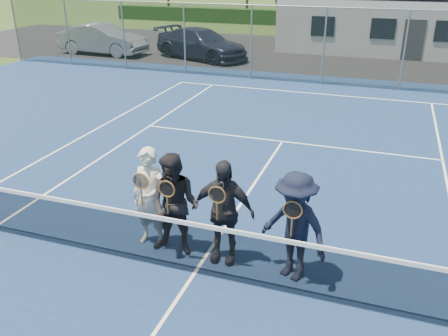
% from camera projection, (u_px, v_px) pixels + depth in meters
% --- Properties ---
extents(ground, '(220.00, 220.00, 0.00)m').
position_uv_depth(ground, '(340.00, 56.00, 24.94)').
color(ground, '#2D4518').
rests_on(ground, ground).
extents(court_surface, '(30.00, 30.00, 0.02)m').
position_uv_depth(court_surface, '(195.00, 274.00, 7.64)').
color(court_surface, navy).
rests_on(court_surface, ground).
extents(tarmac_carpark, '(40.00, 12.00, 0.01)m').
position_uv_depth(tarmac_carpark, '(266.00, 52.00, 26.14)').
color(tarmac_carpark, black).
rests_on(tarmac_carpark, ground).
extents(hedge_row, '(40.00, 1.20, 1.10)m').
position_uv_depth(hedge_row, '(359.00, 21.00, 35.09)').
color(hedge_row, black).
rests_on(hedge_row, ground).
extents(car_a, '(4.01, 2.14, 1.30)m').
position_uv_depth(car_a, '(100.00, 38.00, 26.64)').
color(car_a, black).
rests_on(car_a, ground).
extents(car_b, '(4.83, 1.90, 1.57)m').
position_uv_depth(car_b, '(103.00, 39.00, 25.23)').
color(car_b, gray).
rests_on(car_b, ground).
extents(car_c, '(5.58, 3.78, 1.50)m').
position_uv_depth(car_c, '(201.00, 44.00, 24.07)').
color(car_c, black).
rests_on(car_c, ground).
extents(court_markings, '(11.03, 23.83, 0.01)m').
position_uv_depth(court_markings, '(195.00, 273.00, 7.63)').
color(court_markings, white).
rests_on(court_markings, court_surface).
extents(tennis_net, '(11.68, 0.08, 1.10)m').
position_uv_depth(tennis_net, '(194.00, 246.00, 7.42)').
color(tennis_net, slate).
rests_on(tennis_net, ground).
extents(perimeter_fence, '(30.07, 0.07, 3.02)m').
position_uv_depth(perimeter_fence, '(324.00, 46.00, 18.70)').
color(perimeter_fence, slate).
rests_on(perimeter_fence, ground).
extents(player_a, '(0.69, 0.53, 1.80)m').
position_uv_depth(player_a, '(150.00, 198.00, 8.10)').
color(player_a, silver).
rests_on(player_a, court_surface).
extents(player_b, '(0.88, 0.69, 1.80)m').
position_uv_depth(player_b, '(175.00, 205.00, 7.85)').
color(player_b, black).
rests_on(player_b, court_surface).
extents(player_c, '(1.07, 0.53, 1.80)m').
position_uv_depth(player_c, '(223.00, 211.00, 7.66)').
color(player_c, black).
rests_on(player_c, court_surface).
extents(player_d, '(1.34, 1.09, 1.80)m').
position_uv_depth(player_d, '(295.00, 227.00, 7.22)').
color(player_d, black).
rests_on(player_d, court_surface).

